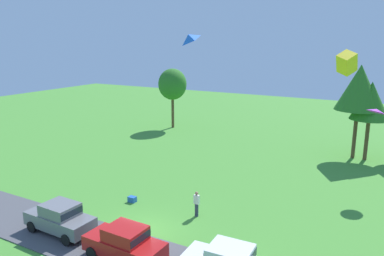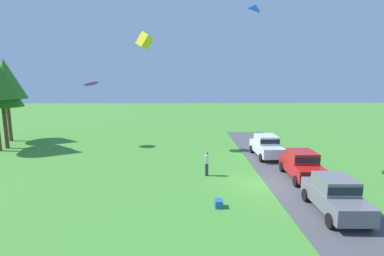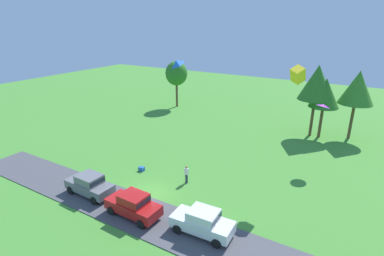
{
  "view_description": "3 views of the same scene",
  "coord_description": "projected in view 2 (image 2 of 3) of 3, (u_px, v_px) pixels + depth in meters",
  "views": [
    {
      "loc": [
        12.57,
        -16.53,
        11.23
      ],
      "look_at": [
        0.5,
        5.21,
        5.45
      ],
      "focal_mm": 35.0,
      "sensor_mm": 36.0,
      "label": 1
    },
    {
      "loc": [
        -18.04,
        4.93,
        6.76
      ],
      "look_at": [
        1.22,
        4.46,
        3.46
      ],
      "focal_mm": 28.0,
      "sensor_mm": 36.0,
      "label": 2
    },
    {
      "loc": [
        14.66,
        -17.22,
        14.13
      ],
      "look_at": [
        2.66,
        3.03,
        5.66
      ],
      "focal_mm": 28.0,
      "sensor_mm": 36.0,
      "label": 3
    }
  ],
  "objects": [
    {
      "name": "car_sedan_far_end",
      "position": [
        302.0,
        164.0,
        19.89
      ],
      "size": [
        4.45,
        2.05,
        1.84
      ],
      "color": "red",
      "rests_on": "ground"
    },
    {
      "name": "cooler_box",
      "position": [
        219.0,
        203.0,
        15.71
      ],
      "size": [
        0.56,
        0.4,
        0.4
      ],
      "primitive_type": "cube",
      "color": "blue",
      "rests_on": "ground"
    },
    {
      "name": "ground_plane",
      "position": [
        262.0,
        184.0,
        19.04
      ],
      "size": [
        120.0,
        120.0,
        0.0
      ],
      "primitive_type": "plane",
      "color": "#478E33"
    },
    {
      "name": "kite_box_mid_center",
      "position": [
        145.0,
        41.0,
        26.61
      ],
      "size": [
        1.23,
        1.67,
        1.67
      ],
      "primitive_type": "cube",
      "rotation": [
        0.49,
        0.3,
        5.74
      ],
      "color": "yellow"
    },
    {
      "name": "kite_diamond_high_left",
      "position": [
        256.0,
        7.0,
        20.17
      ],
      "size": [
        1.34,
        1.37,
        0.68
      ],
      "primitive_type": "pyramid",
      "rotation": [
        -0.5,
        0.0,
        2.28
      ],
      "color": "blue"
    },
    {
      "name": "car_sedan_near_entrance",
      "position": [
        335.0,
        194.0,
        14.78
      ],
      "size": [
        4.45,
        2.06,
        1.84
      ],
      "color": "slate",
      "rests_on": "ground"
    },
    {
      "name": "tree_far_left",
      "position": [
        1.0,
        88.0,
        27.78
      ],
      "size": [
        3.59,
        3.59,
        7.58
      ],
      "color": "brown",
      "rests_on": "ground"
    },
    {
      "name": "car_sedan_mid_row",
      "position": [
        266.0,
        145.0,
        25.28
      ],
      "size": [
        4.47,
        2.09,
        1.84
      ],
      "color": "white",
      "rests_on": "ground"
    },
    {
      "name": "pavement_strip",
      "position": [
        300.0,
        184.0,
        19.09
      ],
      "size": [
        36.0,
        4.4,
        0.06
      ],
      "primitive_type": "cube",
      "color": "#4C4C51",
      "rests_on": "ground"
    },
    {
      "name": "person_on_lawn",
      "position": [
        207.0,
        163.0,
        20.61
      ],
      "size": [
        0.36,
        0.24,
        1.71
      ],
      "color": "#2D334C",
      "rests_on": "ground"
    },
    {
      "name": "kite_delta_high_right",
      "position": [
        91.0,
        83.0,
        28.76
      ],
      "size": [
        1.94,
        1.94,
        0.66
      ],
      "primitive_type": "cone",
      "rotation": [
        0.31,
        0.0,
        2.55
      ],
      "color": "purple"
    },
    {
      "name": "tree_right_of_center",
      "position": [
        5.0,
        79.0,
        30.9
      ],
      "size": [
        4.06,
        4.06,
        8.57
      ],
      "color": "brown",
      "rests_on": "ground"
    }
  ]
}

